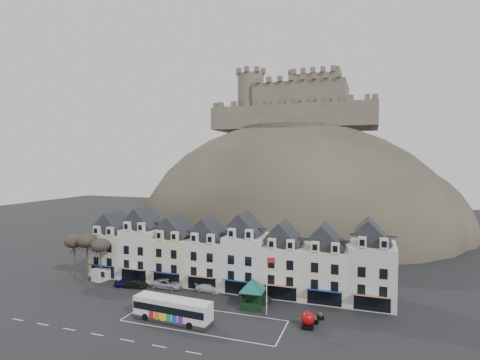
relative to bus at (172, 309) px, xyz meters
name	(u,v)px	position (x,y,z in m)	size (l,w,h in m)	color
ground	(187,322)	(2.00, 0.33, -1.77)	(300.00, 300.00, 0.00)	black
coach_bay_markings	(204,321)	(4.00, 1.58, -1.77)	(22.00, 7.50, 0.01)	silver
townhouse_terrace	(230,256)	(2.14, 16.30, 3.53)	(54.40, 9.35, 11.80)	beige
castle_hill	(294,232)	(3.25, 69.28, -1.66)	(100.00, 76.00, 68.00)	#312D26
castle	(297,105)	(2.50, 76.26, 38.43)	(50.20, 22.20, 22.00)	brown
tree_left_far	(74,242)	(-27.00, 10.83, 5.13)	(3.61, 3.61, 8.24)	#3B2F25
tree_left_mid	(87,241)	(-24.00, 10.83, 5.48)	(3.78, 3.78, 8.64)	#3B2F25
tree_left_near	(100,246)	(-21.00, 10.83, 4.79)	(3.43, 3.43, 7.84)	#3B2F25
bus	(172,309)	(0.00, 0.00, 0.00)	(11.45, 3.30, 3.19)	#262628
bus_shelter	(253,285)	(8.94, 8.21, 1.70)	(7.03, 7.03, 4.47)	black
red_buoy	(308,320)	(17.83, 4.03, -0.64)	(1.78, 1.78, 2.20)	black
flagpole	(267,281)	(11.69, 6.35, 3.13)	(1.22, 0.31, 8.58)	silver
white_van	(106,273)	(-21.07, 12.33, -0.64)	(3.33, 5.30, 2.24)	silver
planter_west	(320,316)	(19.00, 7.33, -1.26)	(1.15, 0.78, 1.05)	black
planter_east	(314,319)	(18.39, 5.77, -1.21)	(1.24, 0.80, 1.15)	black
car_navy	(126,283)	(-14.91, 9.83, -1.12)	(1.53, 3.81, 1.30)	#0B0B37
car_black	(136,284)	(-12.80, 9.83, -1.12)	(1.36, 3.90, 1.28)	black
car_silver	(167,284)	(-7.60, 11.57, -1.01)	(2.50, 5.34, 1.51)	#B7B9BF
car_white	(209,288)	(-0.13, 12.32, -1.10)	(1.86, 4.57, 1.33)	white
car_maroon	(248,293)	(6.80, 12.33, -1.15)	(1.46, 3.63, 1.24)	#540410
car_charcoal	(258,296)	(8.93, 11.10, -1.06)	(1.49, 4.27, 1.41)	black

